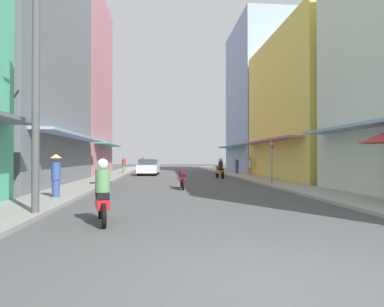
{
  "coord_description": "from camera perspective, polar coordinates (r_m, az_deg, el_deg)",
  "views": [
    {
      "loc": [
        -1.35,
        -4.03,
        1.61
      ],
      "look_at": [
        0.78,
        18.79,
        1.88
      ],
      "focal_mm": 30.97,
      "sensor_mm": 36.0,
      "label": 1
    }
  ],
  "objects": [
    {
      "name": "sidewalk_right",
      "position": [
        25.93,
        10.22,
        -4.09
      ],
      "size": [
        2.19,
        57.81,
        0.12
      ],
      "primitive_type": "cube",
      "color": "#ADA89E",
      "rests_on": "ground"
    },
    {
      "name": "pedestrian_foreground",
      "position": [
        28.99,
        10.02,
        -1.96
      ],
      "size": [
        0.44,
        0.44,
        1.69
      ],
      "color": "#BF8C3F",
      "rests_on": "ground"
    },
    {
      "name": "sidewalk_left",
      "position": [
        25.34,
        -14.97,
        -4.16
      ],
      "size": [
        2.19,
        57.81,
        0.12
      ],
      "primitive_type": "cube",
      "color": "gray",
      "rests_on": "ground"
    },
    {
      "name": "motorbike_orange",
      "position": [
        25.4,
        4.83,
        -2.71
      ],
      "size": [
        0.58,
        1.8,
        1.58
      ],
      "color": "black",
      "rests_on": "ground"
    },
    {
      "name": "pedestrian_far",
      "position": [
        31.18,
        7.73,
        -2.13
      ],
      "size": [
        0.34,
        0.34,
        1.63
      ],
      "color": "#334C8C",
      "rests_on": "ground"
    },
    {
      "name": "utility_pole",
      "position": [
        10.2,
        -25.29,
        13.39
      ],
      "size": [
        0.2,
        1.2,
        7.99
      ],
      "color": "#4C4C4F",
      "rests_on": "ground"
    },
    {
      "name": "parked_car",
      "position": [
        30.37,
        -7.47,
        -2.31
      ],
      "size": [
        2.01,
        4.2,
        1.45
      ],
      "color": "silver",
      "rests_on": "ground"
    },
    {
      "name": "motorbike_maroon",
      "position": [
        16.99,
        -1.71,
        -4.41
      ],
      "size": [
        0.55,
        1.81,
        0.96
      ],
      "color": "black",
      "rests_on": "ground"
    },
    {
      "name": "building_right_far",
      "position": [
        37.59,
        11.97,
        9.16
      ],
      "size": [
        7.05,
        10.48,
        16.06
      ],
      "color": "#8CA5CC",
      "rests_on": "ground"
    },
    {
      "name": "street_sign_no_entry",
      "position": [
        18.48,
        13.59,
        -0.32
      ],
      "size": [
        0.07,
        0.6,
        2.65
      ],
      "color": "gray",
      "rests_on": "ground"
    },
    {
      "name": "building_right_mid",
      "position": [
        26.18,
        19.81,
        7.41
      ],
      "size": [
        7.05,
        12.45,
        10.56
      ],
      "color": "#EFD159",
      "rests_on": "ground"
    },
    {
      "name": "building_left_far",
      "position": [
        33.25,
        -20.08,
        10.91
      ],
      "size": [
        7.05,
        10.47,
        16.54
      ],
      "color": "#B7727F",
      "rests_on": "ground"
    },
    {
      "name": "pedestrian_crossing",
      "position": [
        32.41,
        -11.66,
        -2.02
      ],
      "size": [
        0.34,
        0.34,
        1.68
      ],
      "color": "#598C59",
      "rests_on": "ground"
    },
    {
      "name": "pedestrian_midway",
      "position": [
        13.46,
        -22.4,
        -3.3
      ],
      "size": [
        0.44,
        0.44,
        1.74
      ],
      "color": "#334C8C",
      "rests_on": "ground"
    },
    {
      "name": "building_left_mid",
      "position": [
        22.25,
        -28.38,
        17.48
      ],
      "size": [
        7.05,
        12.72,
        17.04
      ],
      "color": "slate",
      "rests_on": "ground"
    },
    {
      "name": "motorbike_red",
      "position": [
        8.43,
        -15.23,
        -6.81
      ],
      "size": [
        0.66,
        1.78,
        1.58
      ],
      "color": "black",
      "rests_on": "ground"
    },
    {
      "name": "ground_plane",
      "position": [
        25.03,
        -2.23,
        -4.36
      ],
      "size": [
        109.59,
        109.59,
        0.0
      ],
      "primitive_type": "plane",
      "color": "#4C4C4F"
    },
    {
      "name": "motorbike_blue",
      "position": [
        38.01,
        -8.62,
        -2.03
      ],
      "size": [
        0.74,
        1.75,
        1.58
      ],
      "color": "black",
      "rests_on": "ground"
    }
  ]
}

